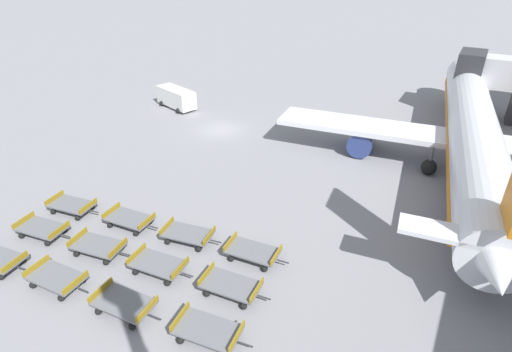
{
  "coord_description": "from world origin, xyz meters",
  "views": [
    {
      "loc": [
        21.24,
        -29.81,
        15.04
      ],
      "look_at": [
        9.56,
        -9.59,
        2.06
      ],
      "focal_mm": 28.0,
      "sensor_mm": 36.0,
      "label": 1
    }
  ],
  "objects_px": {
    "baggage_dolly_row_mid_b_col_b": "(129,219)",
    "baggage_dolly_row_mid_b_col_c": "(188,234)",
    "service_van": "(176,98)",
    "baggage_dolly_row_mid_b_col_d": "(253,252)",
    "airplane": "(472,131)",
    "baggage_dolly_row_mid_a_col_b": "(98,246)",
    "baggage_dolly_row_near_col_b": "(57,278)",
    "baggage_dolly_row_near_col_c": "(124,304)",
    "baggage_dolly_row_mid_b_col_a": "(72,205)",
    "baggage_dolly_row_mid_a_col_a": "(42,229)",
    "baggage_dolly_row_near_col_d": "(208,331)",
    "baggage_dolly_row_mid_a_col_c": "(158,265)",
    "baggage_dolly_row_mid_a_col_d": "(231,286)"
  },
  "relations": [
    {
      "from": "service_van",
      "to": "baggage_dolly_row_near_col_b",
      "type": "distance_m",
      "value": 27.54
    },
    {
      "from": "airplane",
      "to": "baggage_dolly_row_mid_b_col_b",
      "type": "distance_m",
      "value": 26.49
    },
    {
      "from": "airplane",
      "to": "baggage_dolly_row_near_col_c",
      "type": "bearing_deg",
      "value": -116.47
    },
    {
      "from": "service_van",
      "to": "baggage_dolly_row_mid_b_col_d",
      "type": "bearing_deg",
      "value": -41.1
    },
    {
      "from": "baggage_dolly_row_near_col_d",
      "to": "baggage_dolly_row_mid_b_col_b",
      "type": "relative_size",
      "value": 1.0
    },
    {
      "from": "baggage_dolly_row_near_col_d",
      "to": "baggage_dolly_row_mid_b_col_a",
      "type": "height_order",
      "value": "same"
    },
    {
      "from": "baggage_dolly_row_near_col_b",
      "to": "baggage_dolly_row_mid_b_col_a",
      "type": "height_order",
      "value": "same"
    },
    {
      "from": "baggage_dolly_row_mid_b_col_b",
      "to": "baggage_dolly_row_mid_b_col_d",
      "type": "relative_size",
      "value": 1.0
    },
    {
      "from": "airplane",
      "to": "baggage_dolly_row_mid_b_col_a",
      "type": "height_order",
      "value": "airplane"
    },
    {
      "from": "service_van",
      "to": "baggage_dolly_row_near_col_c",
      "type": "bearing_deg",
      "value": -54.93
    },
    {
      "from": "baggage_dolly_row_near_col_d",
      "to": "baggage_dolly_row_mid_a_col_d",
      "type": "height_order",
      "value": "same"
    },
    {
      "from": "baggage_dolly_row_mid_a_col_a",
      "to": "baggage_dolly_row_mid_b_col_c",
      "type": "height_order",
      "value": "same"
    },
    {
      "from": "baggage_dolly_row_near_col_c",
      "to": "baggage_dolly_row_mid_b_col_a",
      "type": "height_order",
      "value": "same"
    },
    {
      "from": "baggage_dolly_row_mid_a_col_c",
      "to": "baggage_dolly_row_mid_b_col_a",
      "type": "bearing_deg",
      "value": 170.41
    },
    {
      "from": "baggage_dolly_row_mid_b_col_a",
      "to": "baggage_dolly_row_mid_a_col_a",
      "type": "bearing_deg",
      "value": -76.51
    },
    {
      "from": "baggage_dolly_row_near_col_b",
      "to": "baggage_dolly_row_mid_b_col_d",
      "type": "bearing_deg",
      "value": 41.63
    },
    {
      "from": "baggage_dolly_row_mid_a_col_a",
      "to": "service_van",
      "type": "bearing_deg",
      "value": 109.99
    },
    {
      "from": "service_van",
      "to": "baggage_dolly_row_near_col_d",
      "type": "height_order",
      "value": "service_van"
    },
    {
      "from": "baggage_dolly_row_near_col_c",
      "to": "baggage_dolly_row_mid_b_col_b",
      "type": "height_order",
      "value": "same"
    },
    {
      "from": "airplane",
      "to": "service_van",
      "type": "relative_size",
      "value": 7.05
    },
    {
      "from": "baggage_dolly_row_near_col_b",
      "to": "baggage_dolly_row_near_col_c",
      "type": "xyz_separation_m",
      "value": [
        4.3,
        0.5,
        0.0
      ]
    },
    {
      "from": "baggage_dolly_row_near_col_b",
      "to": "baggage_dolly_row_mid_a_col_a",
      "type": "relative_size",
      "value": 0.99
    },
    {
      "from": "service_van",
      "to": "baggage_dolly_row_mid_b_col_d",
      "type": "xyz_separation_m",
      "value": [
        20.25,
        -17.67,
        -0.7
      ]
    },
    {
      "from": "baggage_dolly_row_near_col_d",
      "to": "baggage_dolly_row_mid_a_col_b",
      "type": "height_order",
      "value": "same"
    },
    {
      "from": "airplane",
      "to": "baggage_dolly_row_mid_a_col_b",
      "type": "xyz_separation_m",
      "value": [
        -16.95,
        -22.67,
        -2.46
      ]
    },
    {
      "from": "baggage_dolly_row_mid_a_col_c",
      "to": "baggage_dolly_row_mid_b_col_d",
      "type": "height_order",
      "value": "same"
    },
    {
      "from": "baggage_dolly_row_mid_a_col_d",
      "to": "baggage_dolly_row_mid_b_col_b",
      "type": "relative_size",
      "value": 1.0
    },
    {
      "from": "baggage_dolly_row_mid_b_col_a",
      "to": "baggage_dolly_row_mid_b_col_b",
      "type": "height_order",
      "value": "same"
    },
    {
      "from": "baggage_dolly_row_mid_a_col_c",
      "to": "baggage_dolly_row_mid_b_col_c",
      "type": "bearing_deg",
      "value": 95.71
    },
    {
      "from": "baggage_dolly_row_mid_b_col_b",
      "to": "baggage_dolly_row_mid_b_col_c",
      "type": "bearing_deg",
      "value": 8.51
    },
    {
      "from": "service_van",
      "to": "baggage_dolly_row_near_col_c",
      "type": "relative_size",
      "value": 1.49
    },
    {
      "from": "baggage_dolly_row_mid_a_col_b",
      "to": "baggage_dolly_row_mid_b_col_a",
      "type": "distance_m",
      "value": 5.31
    },
    {
      "from": "baggage_dolly_row_mid_b_col_a",
      "to": "baggage_dolly_row_mid_b_col_d",
      "type": "relative_size",
      "value": 1.01
    },
    {
      "from": "baggage_dolly_row_near_col_c",
      "to": "baggage_dolly_row_near_col_d",
      "type": "relative_size",
      "value": 0.99
    },
    {
      "from": "baggage_dolly_row_near_col_d",
      "to": "baggage_dolly_row_mid_a_col_d",
      "type": "relative_size",
      "value": 1.0
    },
    {
      "from": "baggage_dolly_row_mid_a_col_d",
      "to": "baggage_dolly_row_mid_b_col_b",
      "type": "distance_m",
      "value": 8.84
    },
    {
      "from": "service_van",
      "to": "baggage_dolly_row_near_col_d",
      "type": "distance_m",
      "value": 31.52
    },
    {
      "from": "airplane",
      "to": "baggage_dolly_row_mid_a_col_b",
      "type": "bearing_deg",
      "value": -126.79
    },
    {
      "from": "baggage_dolly_row_near_col_c",
      "to": "service_van",
      "type": "bearing_deg",
      "value": 125.07
    },
    {
      "from": "baggage_dolly_row_near_col_b",
      "to": "baggage_dolly_row_mid_b_col_d",
      "type": "xyz_separation_m",
      "value": [
        7.69,
        6.84,
        0.0
      ]
    },
    {
      "from": "airplane",
      "to": "baggage_dolly_row_mid_b_col_c",
      "type": "bearing_deg",
      "value": -124.48
    },
    {
      "from": "baggage_dolly_row_near_col_b",
      "to": "baggage_dolly_row_mid_b_col_c",
      "type": "height_order",
      "value": "same"
    },
    {
      "from": "baggage_dolly_row_mid_a_col_c",
      "to": "baggage_dolly_row_mid_b_col_a",
      "type": "distance_m",
      "value": 9.06
    },
    {
      "from": "baggage_dolly_row_mid_a_col_d",
      "to": "baggage_dolly_row_mid_b_col_d",
      "type": "relative_size",
      "value": 1.0
    },
    {
      "from": "airplane",
      "to": "baggage_dolly_row_mid_a_col_c",
      "type": "bearing_deg",
      "value": -120.27
    },
    {
      "from": "service_van",
      "to": "baggage_dolly_row_mid_a_col_b",
      "type": "height_order",
      "value": "service_van"
    },
    {
      "from": "baggage_dolly_row_mid_a_col_a",
      "to": "baggage_dolly_row_mid_a_col_c",
      "type": "bearing_deg",
      "value": 7.56
    },
    {
      "from": "baggage_dolly_row_near_col_c",
      "to": "baggage_dolly_row_near_col_b",
      "type": "bearing_deg",
      "value": -173.36
    },
    {
      "from": "baggage_dolly_row_mid_a_col_b",
      "to": "baggage_dolly_row_near_col_b",
      "type": "bearing_deg",
      "value": -85.93
    },
    {
      "from": "baggage_dolly_row_mid_b_col_c",
      "to": "baggage_dolly_row_mid_b_col_d",
      "type": "relative_size",
      "value": 1.01
    }
  ]
}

